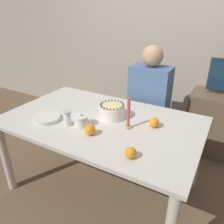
{
  "coord_description": "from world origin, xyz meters",
  "views": [
    {
      "loc": [
        0.86,
        -1.33,
        1.55
      ],
      "look_at": [
        0.07,
        0.07,
        0.77
      ],
      "focal_mm": 35.0,
      "sensor_mm": 36.0,
      "label": 1
    }
  ],
  "objects_px": {
    "cake": "(112,112)",
    "sugar_bowl": "(81,121)",
    "candle": "(128,116)",
    "sugar_shaker": "(67,118)",
    "person_man_blue_shirt": "(148,112)"
  },
  "relations": [
    {
      "from": "cake",
      "to": "sugar_bowl",
      "type": "relative_size",
      "value": 1.86
    },
    {
      "from": "sugar_bowl",
      "to": "person_man_blue_shirt",
      "type": "distance_m",
      "value": 0.91
    },
    {
      "from": "sugar_shaker",
      "to": "person_man_blue_shirt",
      "type": "xyz_separation_m",
      "value": [
        0.34,
        0.89,
        -0.24
      ]
    },
    {
      "from": "person_man_blue_shirt",
      "to": "cake",
      "type": "bearing_deg",
      "value": 81.03
    },
    {
      "from": "cake",
      "to": "person_man_blue_shirt",
      "type": "height_order",
      "value": "person_man_blue_shirt"
    },
    {
      "from": "cake",
      "to": "candle",
      "type": "distance_m",
      "value": 0.22
    },
    {
      "from": "cake",
      "to": "sugar_shaker",
      "type": "height_order",
      "value": "cake"
    },
    {
      "from": "sugar_bowl",
      "to": "candle",
      "type": "relative_size",
      "value": 0.45
    },
    {
      "from": "cake",
      "to": "sugar_shaker",
      "type": "distance_m",
      "value": 0.37
    },
    {
      "from": "cake",
      "to": "sugar_bowl",
      "type": "distance_m",
      "value": 0.27
    },
    {
      "from": "cake",
      "to": "sugar_bowl",
      "type": "xyz_separation_m",
      "value": [
        -0.14,
        -0.24,
        -0.01
      ]
    },
    {
      "from": "sugar_shaker",
      "to": "candle",
      "type": "bearing_deg",
      "value": 23.2
    },
    {
      "from": "cake",
      "to": "person_man_blue_shirt",
      "type": "xyz_separation_m",
      "value": [
        0.1,
        0.62,
        -0.24
      ]
    },
    {
      "from": "sugar_bowl",
      "to": "sugar_shaker",
      "type": "bearing_deg",
      "value": -157.54
    },
    {
      "from": "sugar_bowl",
      "to": "sugar_shaker",
      "type": "height_order",
      "value": "sugar_shaker"
    }
  ]
}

